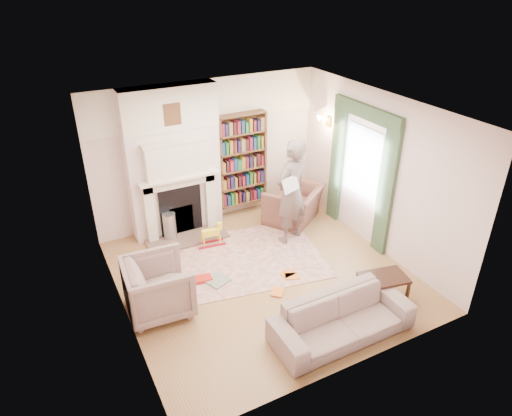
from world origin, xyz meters
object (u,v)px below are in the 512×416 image
bookcase (242,160)px  armchair_reading (294,204)px  sofa (342,319)px  coffee_table (382,289)px  man_reading (291,192)px  rocking_horse (211,235)px  paraffin_heater (170,227)px  armchair_left (159,287)px

bookcase → armchair_reading: bookcase is taller
sofa → coffee_table: 1.05m
bookcase → man_reading: bookcase is taller
armchair_reading → sofa: armchair_reading is taller
man_reading → rocking_horse: 1.67m
sofa → man_reading: (0.67, 2.49, 0.70)m
rocking_horse → sofa: bearing=-69.9°
sofa → coffee_table: size_ratio=2.86×
armchair_reading → rocking_horse: (-1.85, -0.12, -0.13)m
armchair_reading → sofa: size_ratio=0.55×
bookcase → paraffin_heater: (-1.67, -0.34, -0.90)m
armchair_left → rocking_horse: 1.89m
armchair_reading → sofa: 3.29m
bookcase → coffee_table: size_ratio=2.64×
bookcase → armchair_left: size_ratio=1.96×
sofa → rocking_horse: (-0.73, 2.97, -0.07)m
sofa → coffee_table: sofa is taller
paraffin_heater → bookcase: bearing=11.5°
man_reading → paraffin_heater: 2.35m
coffee_table → rocking_horse: size_ratio=1.39×
man_reading → coffee_table: size_ratio=2.83×
sofa → paraffin_heater: (-1.33, 3.51, -0.02)m
bookcase → rocking_horse: bookcase is taller
sofa → paraffin_heater: sofa is taller
armchair_reading → paraffin_heater: 2.48m
armchair_left → paraffin_heater: armchair_left is taller
sofa → paraffin_heater: size_ratio=3.64×
armchair_left → man_reading: 2.93m
armchair_reading → coffee_table: bearing=52.5°
armchair_reading → rocking_horse: armchair_reading is taller
bookcase → armchair_left: (-2.42, -2.19, -0.75)m
armchair_left → rocking_horse: size_ratio=1.87×
armchair_reading → paraffin_heater: (-2.45, 0.42, -0.08)m
armchair_left → man_reading: (2.75, 0.83, 0.56)m
sofa → rocking_horse: size_ratio=3.96×
bookcase → paraffin_heater: bearing=-168.5°
rocking_horse → armchair_left: bearing=-129.6°
coffee_table → rocking_horse: bearing=134.5°
sofa → man_reading: 2.67m
armchair_left → sofa: 2.67m
bookcase → sofa: bearing=-95.0°
sofa → man_reading: size_ratio=1.01×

